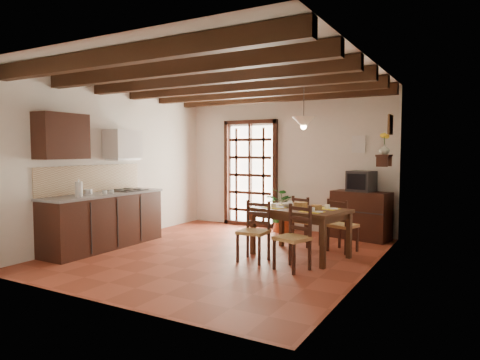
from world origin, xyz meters
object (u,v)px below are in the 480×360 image
Objects in this scene: chair_far_left at (306,230)px; potted_plant at (282,203)px; chair_near_left at (254,243)px; pendant_lamp at (304,121)px; crt_tv at (361,181)px; chair_far_right at (342,235)px; kitchen_counter at (104,220)px; chair_near_right at (293,250)px; dining_table at (300,214)px; sideboard at (361,215)px.

potted_plant is at bearing -25.85° from chair_far_left.
pendant_lamp is at bearing 54.06° from chair_near_left.
chair_far_left is at bearing -111.64° from crt_tv.
chair_far_right is 1.01× the size of pendant_lamp.
kitchen_counter is at bearing -159.38° from pendant_lamp.
chair_near_right is at bearing -84.01° from crt_tv.
chair_far_right is 1.93m from potted_plant.
chair_far_right reaches higher than dining_table.
chair_near_left is 2.58m from sideboard.
kitchen_counter is at bearing 43.52° from chair_far_right.
chair_far_right is at bearing -170.22° from chair_far_left.
chair_far_left is 1.33m from potted_plant.
crt_tv is (3.58, 2.82, 0.60)m from kitchen_counter.
chair_near_left is at bearing -101.17° from sideboard.
dining_table is 1.78× the size of chair_far_right.
potted_plant is (2.02, 2.78, 0.10)m from kitchen_counter.
crt_tv is at bearing 86.31° from dining_table.
kitchen_counter is at bearing -156.49° from chair_near_right.
kitchen_counter reaches higher than dining_table.
sideboard is (3.58, 2.83, -0.03)m from kitchen_counter.
chair_far_right is 1.66× the size of crt_tv.
crt_tv is (0.00, -0.01, 0.63)m from sideboard.
chair_far_left is 1.45m from crt_tv.
dining_table is at bearing 18.98° from kitchen_counter.
pendant_lamp reaches higher than chair_near_left.
potted_plant reaches higher than sideboard.
chair_far_right is at bearing 25.18° from kitchen_counter.
chair_near_right is 0.85× the size of sideboard.
crt_tv is at bearing 1.30° from potted_plant.
dining_table is 2.03m from potted_plant.
chair_far_left is at bearing 122.33° from chair_near_right.
dining_table is 1.81× the size of pendant_lamp.
chair_far_right is 1.16m from sideboard.
chair_near_right is at bearing 96.38° from chair_far_right.
chair_near_left is at bearing -76.08° from potted_plant.
sideboard is (0.98, 2.38, 0.16)m from chair_near_left.
sideboard is (0.50, 1.76, -0.21)m from dining_table.
dining_table is 1.47× the size of sideboard.
chair_far_right is (3.57, 1.68, -0.20)m from kitchen_counter.
chair_near_right is at bearing 5.27° from kitchen_counter.
kitchen_counter reaches higher than chair_far_left.
chair_far_left reaches higher than dining_table.
chair_far_right is 1.40m from crt_tv.
dining_table is at bearing -92.85° from crt_tv.
kitchen_counter is at bearing -171.98° from chair_near_left.
chair_far_right is 0.83× the size of sideboard.
sideboard is (0.02, 1.15, 0.17)m from chair_far_right.
kitchen_counter is 2.54× the size of chair_near_right.
potted_plant is (-1.56, -0.04, 0.13)m from sideboard.
chair_far_right is (0.48, 0.62, -0.38)m from dining_table.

